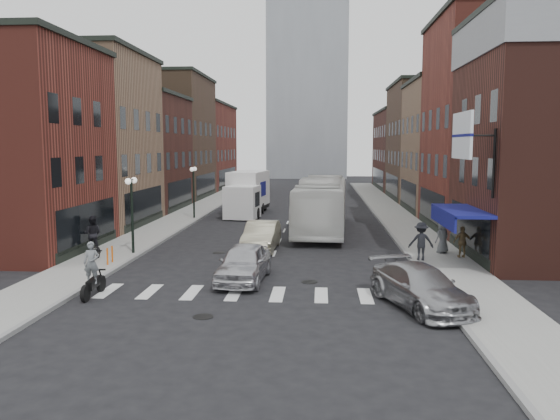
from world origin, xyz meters
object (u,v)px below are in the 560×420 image
Objects in this scene: ped_left_solo at (92,234)px; transit_bus at (322,205)px; streetlamp_near at (132,201)px; box_truck at (247,194)px; billboard_sign at (464,137)px; motorcycle_rider at (92,271)px; ped_right_c at (442,237)px; sedan_left_near at (244,263)px; bike_rack at (110,255)px; ped_right_b at (462,242)px; ped_right_a at (421,241)px; curb_car at (421,287)px; sedan_left_far at (262,236)px; parked_bicycle at (94,252)px; streetlamp_far at (194,182)px.

transit_bus is at bearing -149.57° from ped_left_solo.
streetlamp_near is 0.48× the size of box_truck.
motorcycle_rider is (-14.81, -4.40, -5.12)m from billboard_sign.
transit_bus is at bearing -84.97° from ped_right_c.
sedan_left_near is (-9.39, -1.53, -5.34)m from billboard_sign.
ped_right_b reaches higher than bike_rack.
ped_left_solo is at bearing -102.05° from box_truck.
transit_bus is 14.37m from sedan_left_near.
ped_left_solo is 18.49m from ped_right_c.
sedan_left_near is 2.42× the size of ped_left_solo.
motorcycle_rider is at bearing -3.15° from ped_right_c.
streetlamp_near is 14.93m from ped_right_a.
ped_left_solo is (-2.00, 2.74, 0.57)m from bike_rack.
curb_car is 17.74m from ped_left_solo.
sedan_left_far is (-3.34, -6.91, -1.03)m from transit_bus.
ped_right_a is at bearing 0.66° from parked_bicycle.
sedan_left_near is 2.76× the size of ped_right_c.
streetlamp_near reaches higher than transit_bus.
box_truck is 5.01× the size of ped_right_c.
ped_right_a is (4.86, -9.71, -0.73)m from transit_bus.
box_truck is at bearing -58.70° from ped_right_b.
parked_bicycle is at bearing 162.86° from sedan_left_near.
streetlamp_far is 16.26m from parked_bicycle.
billboard_sign is 2.33× the size of ped_right_b.
ped_right_c is (12.52, -16.07, -0.78)m from box_truck.
curb_car is (12.27, -0.43, -0.27)m from motorcycle_rider.
ped_right_a reaches higher than ped_right_c.
motorcycle_rider is at bearing -75.21° from bike_rack.
streetlamp_far is at bearing -45.80° from ped_right_b.
curb_car is 3.08× the size of parked_bicycle.
sedan_left_near reaches higher than parked_bicycle.
ped_right_a is 1.18× the size of ped_right_b.
sedan_left_far is (6.60, 2.00, -2.12)m from streetlamp_near.
transit_bus is 17.63m from curb_car.
ped_right_a reaches higher than parked_bicycle.
box_truck is at bearing -58.15° from ped_right_a.
parked_bicycle is (-4.98, -19.25, -1.19)m from box_truck.
bike_rack is at bearing -94.24° from streetlamp_near.
ped_left_solo is at bearing -6.45° from ped_right_b.
parked_bicycle is 0.88× the size of ped_right_a.
billboard_sign is 6.33m from ped_right_b.
curb_car is 2.64× the size of ped_left_solo.
curb_car reaches higher than parked_bicycle.
ped_left_solo is (-3.37, 7.94, 0.11)m from motorcycle_rider.
streetlamp_far is at bearing -44.71° from ped_right_a.
transit_bus is at bearing -46.19° from box_truck.
curb_car is at bearing -58.96° from streetlamp_far.
streetlamp_far is at bearing 132.41° from billboard_sign.
box_truck is at bearing 77.74° from streetlamp_near.
transit_bus is at bearing -57.95° from ped_right_b.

